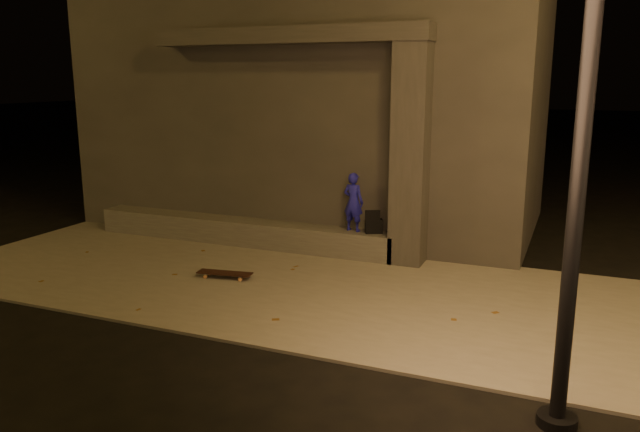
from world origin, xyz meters
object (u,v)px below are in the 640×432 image
at_px(skateboarder, 353,202).
at_px(skateboard, 225,273).
at_px(column, 410,156).
at_px(backpack, 374,225).

relative_size(skateboarder, skateboard, 1.15).
height_order(column, backpack, column).
bearing_deg(skateboarder, backpack, -169.97).
bearing_deg(backpack, skateboarder, 155.40).
distance_m(skateboarder, backpack, 0.53).
relative_size(column, skateboard, 4.07).
relative_size(skateboarder, backpack, 2.48).
xyz_separation_m(column, skateboard, (-2.39, -1.94, -1.72)).
height_order(skateboarder, skateboard, skateboarder).
xyz_separation_m(column, backpack, (-0.60, 0.00, -1.21)).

